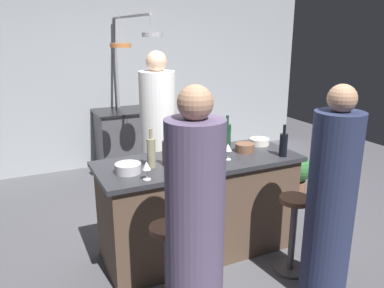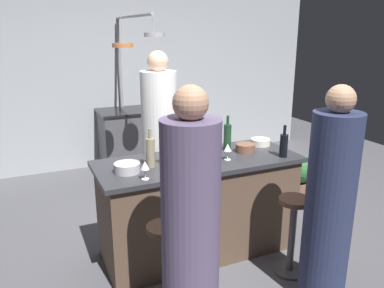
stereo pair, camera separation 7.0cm
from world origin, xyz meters
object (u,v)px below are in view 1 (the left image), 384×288
(stove_range, at_px, (125,140))
(cutting_board, at_px, (192,154))
(bar_stool_left, at_px, (168,264))
(wine_bottle_dark, at_px, (283,144))
(wine_bottle_green, at_px, (227,137))
(mixing_bowl_ceramic, at_px, (260,142))
(wine_bottle_white, at_px, (151,152))
(pepper_mill, at_px, (165,153))
(wine_bottle_amber, at_px, (204,152))
(chef, at_px, (158,142))
(mixing_bowl_wooden, at_px, (245,148))
(mixing_bowl_steel, at_px, (128,168))
(wine_glass_near_right_guest, at_px, (228,148))
(wine_glass_by_chef, at_px, (147,167))
(potted_plant, at_px, (297,171))
(wine_bottle_red, at_px, (179,153))
(bar_stool_right, at_px, (293,231))
(guest_left, at_px, (195,234))
(guest_right, at_px, (330,205))

(stove_range, height_order, cutting_board, cutting_board)
(bar_stool_left, relative_size, wine_bottle_dark, 2.35)
(bar_stool_left, bearing_deg, cutting_board, 54.30)
(bar_stool_left, distance_m, wine_bottle_green, 1.35)
(cutting_board, distance_m, mixing_bowl_ceramic, 0.74)
(wine_bottle_white, bearing_deg, pepper_mill, -2.40)
(wine_bottle_amber, bearing_deg, wine_bottle_white, 158.54)
(wine_bottle_green, bearing_deg, chef, 118.23)
(chef, relative_size, mixing_bowl_wooden, 10.17)
(mixing_bowl_steel, bearing_deg, wine_glass_near_right_guest, -3.90)
(cutting_board, relative_size, mixing_bowl_ceramic, 1.69)
(wine_glass_near_right_guest, distance_m, mixing_bowl_steel, 0.88)
(wine_glass_near_right_guest, bearing_deg, wine_bottle_white, 171.32)
(cutting_board, relative_size, wine_bottle_white, 0.98)
(wine_glass_by_chef, bearing_deg, wine_glass_near_right_guest, 10.60)
(wine_bottle_green, bearing_deg, potted_plant, 21.59)
(wine_glass_near_right_guest, bearing_deg, chef, 105.03)
(stove_range, height_order, wine_bottle_red, wine_bottle_red)
(potted_plant, bearing_deg, bar_stool_left, -150.22)
(wine_bottle_green, height_order, mixing_bowl_steel, wine_bottle_green)
(bar_stool_right, bearing_deg, wine_glass_by_chef, 162.56)
(bar_stool_left, distance_m, wine_glass_near_right_guest, 1.12)
(wine_glass_near_right_guest, bearing_deg, pepper_mill, 169.98)
(wine_bottle_dark, bearing_deg, chef, 124.12)
(chef, relative_size, bar_stool_left, 2.63)
(chef, distance_m, mixing_bowl_ceramic, 1.08)
(potted_plant, distance_m, mixing_bowl_wooden, 1.52)
(guest_left, relative_size, wine_glass_by_chef, 11.65)
(pepper_mill, bearing_deg, wine_glass_near_right_guest, -10.02)
(guest_left, height_order, potted_plant, guest_left)
(cutting_board, bearing_deg, pepper_mill, -153.35)
(guest_left, bearing_deg, chef, 76.10)
(guest_right, bearing_deg, wine_glass_near_right_guest, 112.41)
(cutting_board, relative_size, wine_glass_near_right_guest, 2.19)
(wine_bottle_green, xyz_separation_m, mixing_bowl_wooden, (0.13, -0.11, -0.09))
(bar_stool_right, distance_m, wine_bottle_red, 1.15)
(pepper_mill, relative_size, mixing_bowl_steel, 1.01)
(wine_bottle_dark, height_order, wine_glass_by_chef, wine_bottle_dark)
(bar_stool_right, distance_m, wine_bottle_green, 1.02)
(wine_bottle_red, bearing_deg, wine_bottle_green, 19.36)
(wine_bottle_amber, bearing_deg, stove_range, 89.06)
(guest_right, height_order, wine_bottle_red, guest_right)
(wine_bottle_amber, relative_size, wine_glass_by_chef, 2.21)
(guest_right, bearing_deg, potted_plant, 55.85)
(bar_stool_right, height_order, wine_bottle_amber, wine_bottle_amber)
(stove_range, height_order, mixing_bowl_wooden, mixing_bowl_wooden)
(guest_right, bearing_deg, cutting_board, 117.28)
(stove_range, relative_size, wine_glass_by_chef, 6.10)
(bar_stool_right, distance_m, wine_bottle_white, 1.35)
(wine_bottle_white, distance_m, wine_bottle_dark, 1.18)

